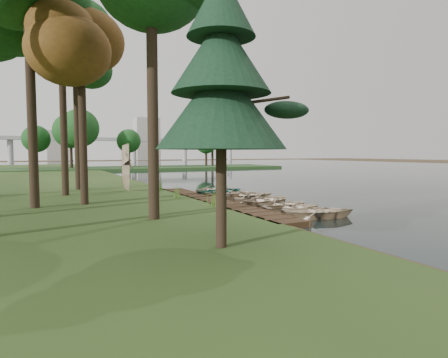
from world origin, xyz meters
name	(u,v)px	position (x,y,z in m)	size (l,w,h in m)	color
ground	(237,203)	(0.00, 0.00, 0.00)	(300.00, 300.00, 0.00)	#3D2F1D
water	(356,174)	(30.00, 20.00, 0.03)	(130.00, 200.00, 0.05)	black
boardwalk	(213,203)	(-1.60, 0.00, 0.15)	(1.60, 16.00, 0.30)	#352414
peninsula	(152,168)	(8.00, 50.00, 0.23)	(50.00, 14.00, 0.45)	#26451E
far_trees	(133,135)	(4.67, 50.00, 6.43)	(45.60, 5.60, 8.80)	black
bridge	(112,142)	(12.31, 120.00, 7.08)	(95.90, 4.00, 8.60)	#A5A5A0
building_a	(147,139)	(30.00, 140.00, 9.00)	(10.00, 8.00, 18.00)	#A5A5A0
building_b	(58,146)	(-5.00, 145.00, 6.00)	(8.00, 8.00, 12.00)	#A5A5A0
rowboat_0	(319,210)	(0.99, -6.36, 0.41)	(2.48, 3.48, 0.72)	beige
rowboat_1	(293,206)	(0.84, -4.50, 0.37)	(2.21, 3.09, 0.64)	beige
rowboat_2	(284,203)	(1.11, -3.37, 0.36)	(2.16, 3.03, 0.63)	beige
rowboat_3	(269,199)	(1.15, -1.79, 0.42)	(2.57, 3.60, 0.75)	beige
rowboat_4	(258,198)	(1.13, -0.60, 0.36)	(2.15, 3.02, 0.62)	beige
rowboat_5	(247,194)	(1.15, 0.82, 0.43)	(2.65, 3.71, 0.77)	beige
rowboat_6	(231,193)	(0.72, 2.20, 0.43)	(2.59, 3.62, 0.75)	beige
rowboat_7	(222,190)	(0.78, 3.71, 0.44)	(2.69, 3.77, 0.78)	teal
rowboat_8	(215,188)	(1.09, 5.58, 0.40)	(2.41, 3.38, 0.70)	beige
stored_rowboat	(128,187)	(-5.15, 7.19, 0.66)	(2.48, 3.47, 0.72)	beige
tree_2	(81,44)	(-8.66, 1.40, 8.87)	(4.28, 4.28, 10.48)	black
tree_4	(61,40)	(-9.35, 6.57, 10.35)	(4.87, 4.87, 12.22)	black
tree_6	(75,59)	(-8.23, 10.42, 10.08)	(4.48, 4.48, 11.80)	black
pine_tree	(221,78)	(-5.94, -10.21, 5.24)	(3.80, 3.80, 8.00)	black
reeds_0	(211,198)	(-2.78, -2.31, 0.75)	(0.60, 0.60, 0.90)	#3F661E
reeds_1	(177,191)	(-3.21, 1.97, 0.73)	(0.60, 0.60, 0.86)	#3F661E
reeds_2	(156,184)	(-3.13, 6.89, 0.79)	(0.60, 0.60, 0.97)	#3F661E
reeds_3	(158,183)	(-2.98, 7.02, 0.84)	(0.60, 0.60, 1.09)	#3F661E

